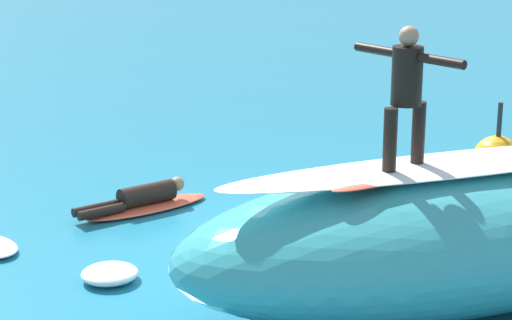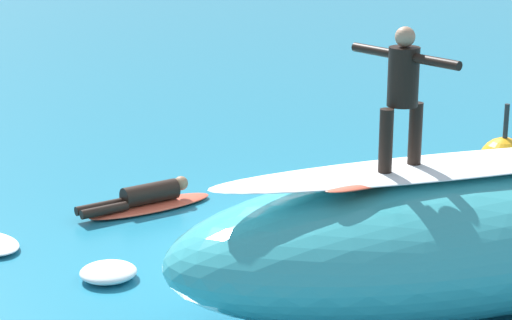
# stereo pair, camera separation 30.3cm
# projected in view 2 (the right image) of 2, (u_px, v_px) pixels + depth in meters

# --- Properties ---
(ground_plane) EXTENTS (120.00, 120.00, 0.00)m
(ground_plane) POSITION_uv_depth(u_px,v_px,m) (295.00, 247.00, 12.56)
(ground_plane) COLOR teal
(wave_crest) EXTENTS (6.74, 3.71, 1.56)m
(wave_crest) POSITION_uv_depth(u_px,v_px,m) (446.00, 238.00, 10.70)
(wave_crest) COLOR teal
(wave_crest) RESTS_ON ground_plane
(wave_foam_lip) EXTENTS (5.49, 1.86, 0.08)m
(wave_foam_lip) POSITION_uv_depth(u_px,v_px,m) (450.00, 166.00, 10.47)
(wave_foam_lip) COLOR white
(wave_foam_lip) RESTS_ON wave_crest
(surfboard_riding) EXTENTS (2.19, 0.91, 0.07)m
(surfboard_riding) POSITION_uv_depth(u_px,v_px,m) (399.00, 172.00, 10.29)
(surfboard_riding) COLOR #E0563D
(surfboard_riding) RESTS_ON wave_crest
(surfer_riding) EXTENTS (0.59, 1.41, 1.50)m
(surfer_riding) POSITION_uv_depth(u_px,v_px,m) (403.00, 87.00, 10.03)
(surfer_riding) COLOR black
(surfer_riding) RESTS_ON surfboard_riding
(surfboard_paddling) EXTENTS (1.98, 0.75, 0.09)m
(surfboard_paddling) POSITION_uv_depth(u_px,v_px,m) (151.00, 206.00, 13.97)
(surfboard_paddling) COLOR #E0563D
(surfboard_paddling) RESTS_ON ground_plane
(surfer_paddling) EXTENTS (1.73, 0.46, 0.31)m
(surfer_paddling) POSITION_uv_depth(u_px,v_px,m) (142.00, 196.00, 13.85)
(surfer_paddling) COLOR black
(surfer_paddling) RESTS_ON surfboard_paddling
(buoy_marker) EXTENTS (0.75, 0.75, 1.28)m
(buoy_marker) POSITION_uv_depth(u_px,v_px,m) (503.00, 161.00, 14.97)
(buoy_marker) COLOR orange
(buoy_marker) RESTS_ON ground_plane
(foam_patch_mid) EXTENTS (0.81, 0.80, 0.18)m
(foam_patch_mid) POSITION_uv_depth(u_px,v_px,m) (108.00, 272.00, 11.53)
(foam_patch_mid) COLOR white
(foam_patch_mid) RESTS_ON ground_plane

